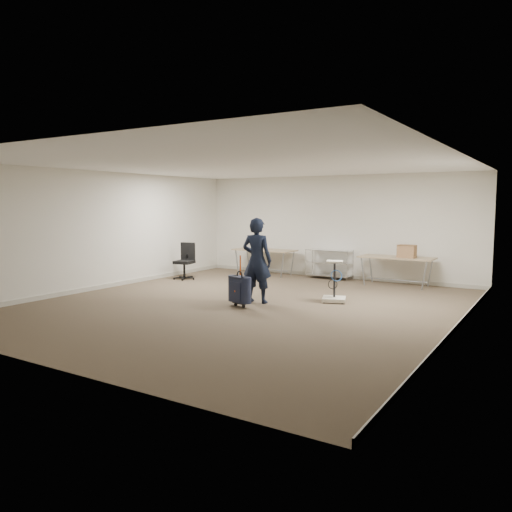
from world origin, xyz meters
The scene contains 10 objects.
ground centered at (0.00, 0.00, 0.00)m, with size 9.00×9.00×0.00m, color #4C3E2E.
room_shell centered at (0.00, 1.38, 0.05)m, with size 8.00×9.00×9.00m.
folding_table_left centered at (-1.90, 3.95, 0.68)m, with size 1.80×0.75×0.73m.
folding_table_right centered at (1.90, 3.95, 0.68)m, with size 1.80×0.75×0.73m.
wire_shelf centered at (0.00, 4.20, 0.44)m, with size 1.22×0.47×0.80m.
person centered at (0.05, 0.37, 0.88)m, with size 0.64×0.42×1.75m, color black.
suitcase centered at (0.00, -0.19, 0.35)m, with size 0.42×0.31×1.02m.
office_chair centered at (-3.30, 2.10, 0.30)m, with size 0.59×0.59×0.98m.
equipment_cart centered at (1.38, 1.27, 0.23)m, with size 0.60×0.60×0.86m.
cardboard_box centered at (2.16, 3.90, 0.88)m, with size 0.41×0.31×0.31m, color olive.
Camera 1 is at (5.38, -8.28, 2.03)m, focal length 35.00 mm.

